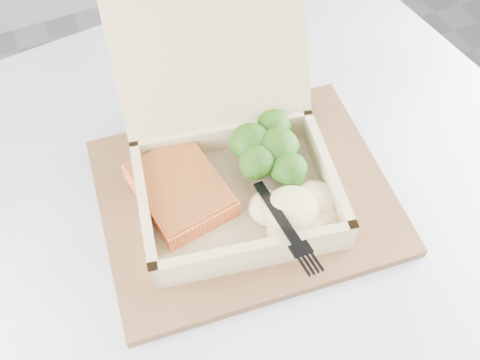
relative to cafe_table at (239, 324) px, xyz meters
name	(u,v)px	position (x,y,z in m)	size (l,w,h in m)	color
cafe_table	(239,324)	(0.00, 0.00, 0.00)	(0.95, 0.95, 0.76)	black
serving_tray	(245,196)	(0.04, 0.07, 0.20)	(0.32, 0.26, 0.01)	brown
takeout_container	(229,150)	(0.03, 0.10, 0.26)	(0.26, 0.28, 0.19)	tan
salmon_fillet	(180,190)	(-0.03, 0.09, 0.23)	(0.08, 0.11, 0.02)	orange
broccoli_pile	(278,151)	(0.09, 0.09, 0.24)	(0.11, 0.11, 0.04)	#306516
mashed_potatoes	(292,210)	(0.07, 0.01, 0.24)	(0.10, 0.09, 0.03)	beige
plastic_fork	(269,198)	(0.05, 0.03, 0.25)	(0.02, 0.14, 0.03)	black
receipt	(170,103)	(0.01, 0.25, 0.20)	(0.08, 0.15, 0.00)	white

